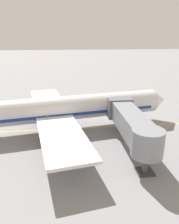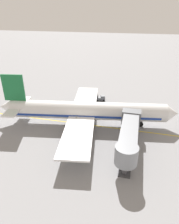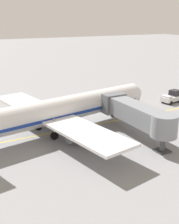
# 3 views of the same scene
# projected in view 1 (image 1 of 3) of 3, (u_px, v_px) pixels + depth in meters

# --- Properties ---
(ground_plane) EXTENTS (400.00, 400.00, 0.00)m
(ground_plane) POSITION_uv_depth(u_px,v_px,m) (72.00, 129.00, 34.43)
(ground_plane) COLOR gray
(gate_lead_in_line) EXTENTS (0.24, 80.00, 0.01)m
(gate_lead_in_line) POSITION_uv_depth(u_px,v_px,m) (72.00, 129.00, 34.43)
(gate_lead_in_line) COLOR gold
(gate_lead_in_line) RESTS_ON ground
(parked_airliner) EXTENTS (30.45, 37.24, 10.63)m
(parked_airliner) POSITION_uv_depth(u_px,v_px,m) (58.00, 110.00, 33.26)
(parked_airliner) COLOR white
(parked_airliner) RESTS_ON ground
(jet_bridge) EXTENTS (14.10, 3.50, 4.98)m
(jet_bridge) POSITION_uv_depth(u_px,v_px,m) (131.00, 123.00, 27.41)
(jet_bridge) COLOR gray
(jet_bridge) RESTS_ON ground
(baggage_tug_lead) EXTENTS (1.87, 2.73, 1.62)m
(baggage_tug_lead) POSITION_uv_depth(u_px,v_px,m) (62.00, 101.00, 46.49)
(baggage_tug_lead) COLOR slate
(baggage_tug_lead) RESTS_ON ground
(baggage_tug_trailing) EXTENTS (1.40, 2.56, 1.62)m
(baggage_tug_trailing) POSITION_uv_depth(u_px,v_px,m) (24.00, 115.00, 38.43)
(baggage_tug_trailing) COLOR #B21E1E
(baggage_tug_trailing) RESTS_ON ground
(baggage_tug_spare) EXTENTS (1.43, 2.58, 1.62)m
(baggage_tug_spare) POSITION_uv_depth(u_px,v_px,m) (65.00, 109.00, 41.58)
(baggage_tug_spare) COLOR navy
(baggage_tug_spare) RESTS_ON ground
(baggage_cart_front) EXTENTS (2.18, 2.89, 1.58)m
(baggage_cart_front) POSITION_uv_depth(u_px,v_px,m) (53.00, 110.00, 40.25)
(baggage_cart_front) COLOR #4C4C51
(baggage_cart_front) RESTS_ON ground
(baggage_cart_second_in_train) EXTENTS (2.18, 2.89, 1.58)m
(baggage_cart_second_in_train) POSITION_uv_depth(u_px,v_px,m) (37.00, 110.00, 39.80)
(baggage_cart_second_in_train) COLOR #4C4C51
(baggage_cart_second_in_train) RESTS_ON ground
(baggage_cart_third_in_train) EXTENTS (2.18, 2.89, 1.58)m
(baggage_cart_third_in_train) POSITION_uv_depth(u_px,v_px,m) (18.00, 113.00, 38.69)
(baggage_cart_third_in_train) COLOR #4C4C51
(baggage_cart_third_in_train) RESTS_ON ground
(baggage_cart_tail_end) EXTENTS (2.18, 2.89, 1.58)m
(baggage_cart_tail_end) POSITION_uv_depth(u_px,v_px,m) (7.00, 114.00, 37.89)
(baggage_cart_tail_end) COLOR #4C4C51
(baggage_cart_tail_end) RESTS_ON ground
(ground_crew_wing_walker) EXTENTS (0.37, 0.70, 1.69)m
(ground_crew_wing_walker) POSITION_uv_depth(u_px,v_px,m) (82.00, 107.00, 41.57)
(ground_crew_wing_walker) COLOR #232328
(ground_crew_wing_walker) RESTS_ON ground
(safety_cone_nose_left) EXTENTS (0.36, 0.36, 0.59)m
(safety_cone_nose_left) POSITION_uv_depth(u_px,v_px,m) (115.00, 108.00, 43.25)
(safety_cone_nose_left) COLOR black
(safety_cone_nose_left) RESTS_ON ground
(safety_cone_nose_right) EXTENTS (0.36, 0.36, 0.59)m
(safety_cone_nose_right) POSITION_uv_depth(u_px,v_px,m) (123.00, 112.00, 41.00)
(safety_cone_nose_right) COLOR black
(safety_cone_nose_right) RESTS_ON ground
(safety_cone_wing_tip) EXTENTS (0.36, 0.36, 0.59)m
(safety_cone_wing_tip) POSITION_uv_depth(u_px,v_px,m) (120.00, 107.00, 43.95)
(safety_cone_wing_tip) COLOR black
(safety_cone_wing_tip) RESTS_ON ground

